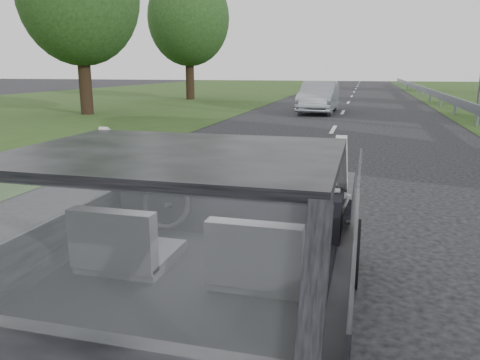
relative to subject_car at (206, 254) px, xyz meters
The scene contains 10 objects.
ground 0.72m from the subject_car, ahead, with size 140.00×140.00×0.00m, color #3D3D41.
subject_car is the anchor object (origin of this frame).
dashboard 0.64m from the subject_car, 90.00° to the left, with size 1.58×0.45×0.30m, color black.
driver_seat 0.52m from the subject_car, 144.06° to the right, with size 0.50×0.72×0.42m, color #252529.
passenger_seat 0.52m from the subject_car, 35.94° to the right, with size 0.50×0.72×0.42m, color #252529.
steering_wheel 0.55m from the subject_car, 140.48° to the left, with size 0.36×0.36×0.04m, color black.
cat 0.77m from the subject_car, 63.28° to the left, with size 0.56×0.17×0.25m, color #9F9F9F.
other_car 17.68m from the subject_car, 93.29° to the left, with size 1.57×3.98×1.31m, color #ACB1BD.
tree_5 17.86m from the subject_car, 124.91° to the left, with size 4.68×4.68×7.09m, color #163613, non-canonical shape.
tree_6 26.22m from the subject_car, 110.99° to the left, with size 4.74×4.74×7.19m, color #163613, non-canonical shape.
Camera 1 is at (0.90, -2.56, 1.84)m, focal length 35.00 mm.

